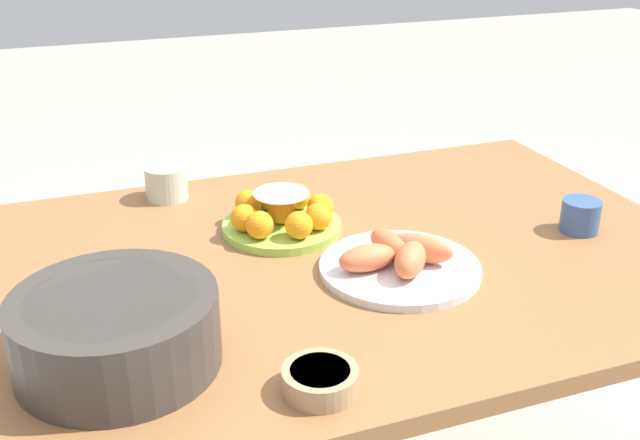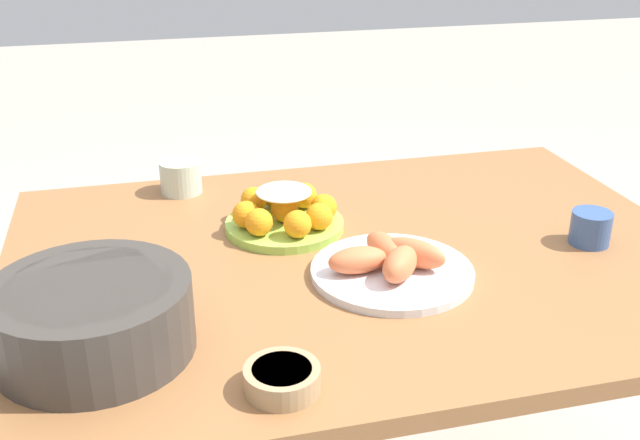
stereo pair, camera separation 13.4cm
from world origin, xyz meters
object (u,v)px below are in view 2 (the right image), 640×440
at_px(cup_far, 591,228).
at_px(cake_plate, 285,213).
at_px(serving_bowl, 92,315).
at_px(cup_near, 181,177).
at_px(seafood_platter, 391,265).
at_px(sauce_bowl, 282,378).
at_px(dining_table, 357,301).

bearing_deg(cup_far, cake_plate, -20.38).
bearing_deg(serving_bowl, cup_near, -106.07).
distance_m(seafood_platter, cup_near, 0.55).
distance_m(seafood_platter, cup_far, 0.39).
bearing_deg(sauce_bowl, seafood_platter, -132.64).
height_order(seafood_platter, cup_far, seafood_platter).
bearing_deg(seafood_platter, cup_near, -56.32).
xyz_separation_m(sauce_bowl, seafood_platter, (-0.23, -0.25, 0.00)).
height_order(cake_plate, serving_bowl, serving_bowl).
bearing_deg(sauce_bowl, dining_table, -120.45).
xyz_separation_m(dining_table, seafood_platter, (-0.03, 0.10, 0.12)).
height_order(serving_bowl, cup_far, serving_bowl).
bearing_deg(serving_bowl, dining_table, -155.34).
bearing_deg(dining_table, cake_plate, -50.06).
xyz_separation_m(serving_bowl, sauce_bowl, (-0.23, 0.15, -0.04)).
xyz_separation_m(seafood_platter, cup_near, (0.30, -0.46, 0.01)).
bearing_deg(dining_table, sauce_bowl, 59.55).
xyz_separation_m(dining_table, cup_far, (-0.41, 0.07, 0.13)).
bearing_deg(cake_plate, seafood_platter, 120.53).
bearing_deg(serving_bowl, sauce_bowl, 147.05).
relative_size(dining_table, sauce_bowl, 12.30).
bearing_deg(serving_bowl, cup_far, -171.05).
height_order(dining_table, seafood_platter, seafood_platter).
bearing_deg(cup_far, sauce_bowl, 24.64).
bearing_deg(cup_near, dining_table, 127.74).
distance_m(sauce_bowl, cup_far, 0.68).
distance_m(sauce_bowl, seafood_platter, 0.34).
bearing_deg(cup_far, dining_table, -9.23).
height_order(serving_bowl, cup_near, serving_bowl).
bearing_deg(sauce_bowl, serving_bowl, -32.95).
xyz_separation_m(serving_bowl, cup_near, (-0.16, -0.56, -0.02)).
relative_size(cake_plate, seafood_platter, 0.82).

